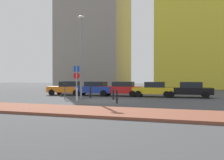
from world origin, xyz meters
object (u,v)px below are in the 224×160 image
Objects in this scene: street_lamp at (81,50)px; traffic_bollard_mid at (117,97)px; traffic_bollard_edge at (90,93)px; parked_car_red at (121,89)px; parked_car_blue at (94,88)px; parked_car_yellow at (153,89)px; parking_meter at (65,89)px; parked_car_black at (189,90)px; parking_sign_post at (77,78)px; parked_car_orange at (68,88)px; traffic_bollard_far at (113,94)px; traffic_bollard_near at (77,94)px.

street_lamp is 7.79× the size of traffic_bollard_mid.
parked_car_red is at bearing 54.90° from traffic_bollard_edge.
parked_car_blue is 4.30× the size of traffic_bollard_edge.
parked_car_blue is 0.56× the size of street_lamp.
parked_car_blue is 1.06× the size of parked_car_yellow.
parked_car_blue is at bearing 106.29° from traffic_bollard_edge.
parking_meter is 1.36× the size of traffic_bollard_edge.
parking_sign_post is (-9.70, -4.35, 1.13)m from parked_car_black.
street_lamp reaches higher than parking_sign_post.
parked_car_orange reaches higher than parking_meter.
parked_car_black is 8.74m from traffic_bollard_mid.
parking_sign_post is at bearing -92.86° from street_lamp.
parking_meter reaches higher than traffic_bollard_mid.
street_lamp is 4.11m from traffic_bollard_edge.
traffic_bollard_far is at bearing -13.72° from street_lamp.
traffic_bollard_edge is at bearing -159.49° from parked_car_black.
parked_car_black is 9.40m from traffic_bollard_edge.
parked_car_blue reaches higher than traffic_bollard_far.
parking_meter is 1.85m from traffic_bollard_near.
street_lamp is 7.21× the size of traffic_bollard_near.
traffic_bollard_mid is 3.00m from traffic_bollard_far.
parked_car_blue reaches higher than traffic_bollard_edge.
parked_car_orange is 4.96m from parking_sign_post.
parked_car_orange is 6.96m from traffic_bollard_near.
traffic_bollard_far is (3.43, -3.92, -0.31)m from parked_car_blue.
parked_car_orange reaches higher than traffic_bollard_mid.
parked_car_blue is at bearing 131.22° from traffic_bollard_far.
parking_meter is at bearing -152.44° from parked_car_black.
parking_sign_post is 2.19× the size of parking_meter.
street_lamp reaches higher than traffic_bollard_edge.
traffic_bollard_far is (2.55, 1.93, -0.07)m from traffic_bollard_near.
parked_car_black is at bearing 2.61° from parked_car_blue.
parked_car_blue is at bearing 124.42° from traffic_bollard_mid.
traffic_bollard_far is 0.91× the size of traffic_bollard_edge.
street_lamp is 5.39m from traffic_bollard_far.
traffic_bollard_edge is at bearing -73.71° from parked_car_blue.
traffic_bollard_edge is (-8.80, -3.29, -0.26)m from parked_car_black.
street_lamp reaches higher than traffic_bollard_far.
parked_car_blue is 0.98× the size of parked_car_red.
parked_car_yellow reaches higher than traffic_bollard_far.
parked_car_black is 4.59× the size of traffic_bollard_mid.
parking_sign_post is 2.97× the size of traffic_bollard_edge.
parked_car_black is 4.93× the size of traffic_bollard_far.
traffic_bollard_far is (3.46, -0.85, -4.05)m from street_lamp.
traffic_bollard_mid is (5.28, -1.73, -0.40)m from parking_meter.
parked_car_red is 4.36× the size of traffic_bollard_edge.
parked_car_black is (9.63, 0.44, -0.01)m from parked_car_blue.
parked_car_black is at bearing 2.40° from parked_car_red.
traffic_bollard_near is (1.58, -0.89, -0.36)m from parking_meter.
parked_car_red reaches higher than parked_car_yellow.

